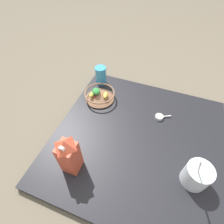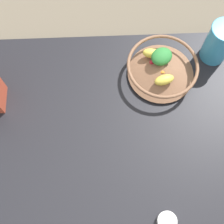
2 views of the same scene
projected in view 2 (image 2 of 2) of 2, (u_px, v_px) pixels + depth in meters
ground_plane at (92, 191)px, 0.89m from camera, size 6.00×6.00×0.00m
countertop at (91, 191)px, 0.87m from camera, size 0.99×0.99×0.04m
fruit_bowl at (162, 68)px, 0.94m from camera, size 0.22×0.22×0.09m
drinking_cup at (219, 42)px, 0.94m from camera, size 0.09×0.09×0.14m
measuring_scoop at (168, 222)px, 0.82m from camera, size 0.10×0.07×0.02m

